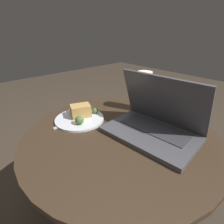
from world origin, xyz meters
name	(u,v)px	position (x,y,z in m)	size (l,w,h in m)	color
ground_plane	(119,212)	(0.00, 0.00, 0.00)	(6.00, 6.00, 0.00)	#382D23
table	(120,155)	(0.00, 0.00, 0.37)	(0.75, 0.75, 0.48)	#9E9EA3
laptop	(155,123)	(0.09, 0.09, 0.53)	(0.35, 0.25, 0.22)	#47474C
beer_glass	(143,92)	(-0.08, 0.23, 0.58)	(0.07, 0.07, 0.19)	gold
snack_plate	(80,115)	(-0.20, -0.05, 0.50)	(0.21, 0.21, 0.06)	silver
fork	(74,121)	(-0.21, -0.08, 0.48)	(0.03, 0.17, 0.01)	#B2B2B7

